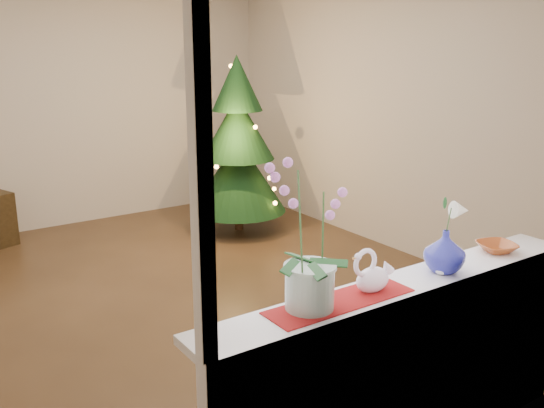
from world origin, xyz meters
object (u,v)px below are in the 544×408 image
at_px(swan, 373,270).
at_px(blue_vase, 445,248).
at_px(orchid_pot, 311,235).
at_px(paperweight, 441,267).
at_px(amber_dish, 497,248).
at_px(xmas_tree, 238,145).

distance_m(swan, blue_vase, 0.45).
xyz_separation_m(orchid_pot, paperweight, (0.76, -0.05, -0.29)).
relative_size(swan, paperweight, 3.26).
xyz_separation_m(blue_vase, amber_dish, (0.45, 0.03, -0.10)).
xyz_separation_m(orchid_pot, amber_dish, (1.25, 0.00, -0.30)).
height_order(swan, xmas_tree, xmas_tree).
bearing_deg(amber_dish, swan, -179.37).
relative_size(blue_vase, xmas_tree, 0.13).
bearing_deg(swan, xmas_tree, 62.35).
distance_m(orchid_pot, swan, 0.41).
xyz_separation_m(blue_vase, xmas_tree, (1.05, 3.63, -0.11)).
bearing_deg(swan, blue_vase, -7.63).
distance_m(blue_vase, amber_dish, 0.47).
relative_size(paperweight, xmas_tree, 0.04).
bearing_deg(amber_dish, orchid_pot, -179.97).
distance_m(orchid_pot, amber_dish, 1.29).
height_order(swan, blue_vase, blue_vase).
bearing_deg(blue_vase, swan, 177.47).
bearing_deg(orchid_pot, blue_vase, -2.11).
height_order(blue_vase, amber_dish, blue_vase).
relative_size(orchid_pot, paperweight, 9.08).
bearing_deg(blue_vase, orchid_pot, 177.89).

